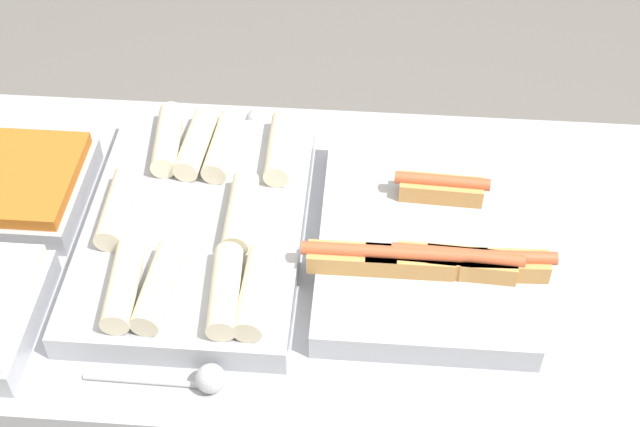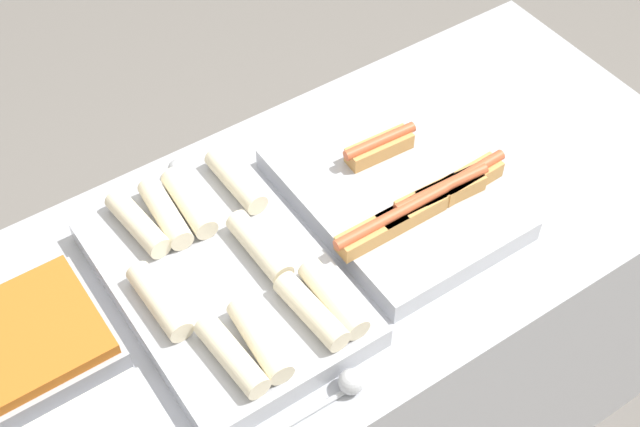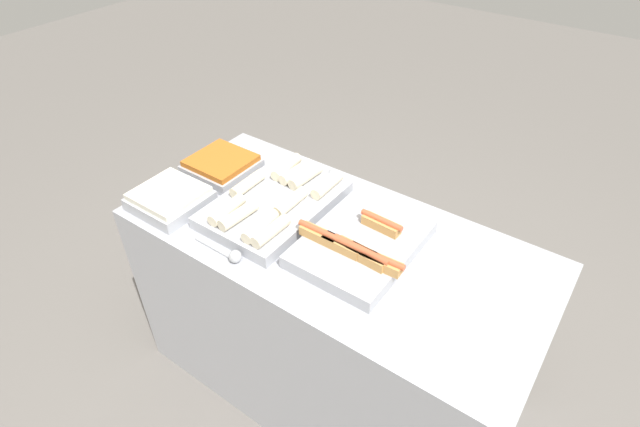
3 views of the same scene
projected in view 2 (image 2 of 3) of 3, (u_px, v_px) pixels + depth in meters
name	position (u px, v px, depth m)	size (l,w,h in m)	color
counter	(340.00, 348.00, 2.13)	(1.58, 0.76, 0.90)	#A8AAB2
tray_hotdogs	(398.00, 193.00, 1.80)	(0.42, 0.48, 0.10)	#A8AAB2
tray_wraps	(224.00, 277.00, 1.66)	(0.37, 0.55, 0.10)	#A8AAB2
tray_side_back	(30.00, 342.00, 1.57)	(0.26, 0.26, 0.07)	#A8AAB2
serving_spoon_near	(343.00, 387.00, 1.53)	(0.22, 0.05, 0.05)	#B2B5BA
serving_spoon_far	(173.00, 174.00, 1.85)	(0.21, 0.05, 0.05)	#B2B5BA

